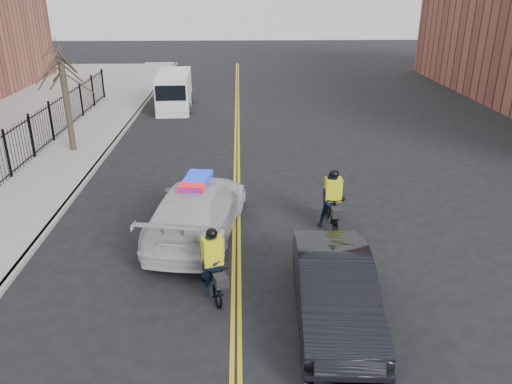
{
  "coord_description": "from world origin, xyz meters",
  "views": [
    {
      "loc": [
        0.14,
        -12.45,
        7.26
      ],
      "look_at": [
        0.62,
        1.81,
        1.3
      ],
      "focal_mm": 35.0,
      "sensor_mm": 36.0,
      "label": 1
    }
  ],
  "objects_px": {
    "cargo_van": "(174,92)",
    "cyclist_near": "(213,272)",
    "police_cruiser": "(197,208)",
    "dark_sedan": "(335,292)",
    "cyclist_far": "(332,204)"
  },
  "relations": [
    {
      "from": "cargo_van",
      "to": "cyclist_near",
      "type": "height_order",
      "value": "cargo_van"
    },
    {
      "from": "police_cruiser",
      "to": "cyclist_near",
      "type": "height_order",
      "value": "police_cruiser"
    },
    {
      "from": "dark_sedan",
      "to": "cyclist_far",
      "type": "xyz_separation_m",
      "value": [
        0.81,
        4.9,
        -0.03
      ]
    },
    {
      "from": "police_cruiser",
      "to": "dark_sedan",
      "type": "bearing_deg",
      "value": 136.55
    },
    {
      "from": "cyclist_near",
      "to": "cyclist_far",
      "type": "distance_m",
      "value": 5.18
    },
    {
      "from": "police_cruiser",
      "to": "cargo_van",
      "type": "relative_size",
      "value": 1.15
    },
    {
      "from": "cargo_van",
      "to": "cyclist_near",
      "type": "bearing_deg",
      "value": -83.35
    },
    {
      "from": "cyclist_near",
      "to": "cyclist_far",
      "type": "bearing_deg",
      "value": 26.56
    },
    {
      "from": "dark_sedan",
      "to": "cargo_van",
      "type": "height_order",
      "value": "cargo_van"
    },
    {
      "from": "cyclist_far",
      "to": "cyclist_near",
      "type": "bearing_deg",
      "value": -135.39
    },
    {
      "from": "police_cruiser",
      "to": "cyclist_far",
      "type": "xyz_separation_m",
      "value": [
        4.27,
        0.34,
        -0.08
      ]
    },
    {
      "from": "dark_sedan",
      "to": "cyclist_far",
      "type": "bearing_deg",
      "value": 83.61
    },
    {
      "from": "dark_sedan",
      "to": "cyclist_near",
      "type": "height_order",
      "value": "cyclist_near"
    },
    {
      "from": "cyclist_far",
      "to": "dark_sedan",
      "type": "bearing_deg",
      "value": -100.31
    },
    {
      "from": "cargo_van",
      "to": "cyclist_near",
      "type": "distance_m",
      "value": 20.69
    }
  ]
}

